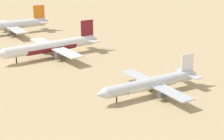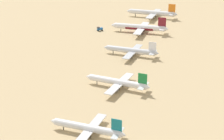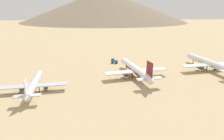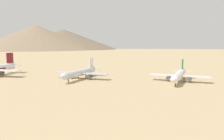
# 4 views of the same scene
# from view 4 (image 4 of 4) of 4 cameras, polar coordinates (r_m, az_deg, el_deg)

# --- Properties ---
(ground_plane) EXTENTS (1800.00, 1800.00, 0.00)m
(ground_plane) POSITION_cam_4_polar(r_m,az_deg,el_deg) (141.00, -9.15, -2.38)
(ground_plane) COLOR tan
(parked_jet_2) EXTENTS (43.33, 35.09, 12.52)m
(parked_jet_2) POSITION_cam_4_polar(r_m,az_deg,el_deg) (140.98, -8.08, -0.65)
(parked_jet_2) COLOR silver
(parked_jet_2) RESTS_ON ground
(parked_jet_3) EXTENTS (42.23, 34.30, 12.18)m
(parked_jet_3) POSITION_cam_4_polar(r_m,az_deg,el_deg) (134.93, 16.72, -1.22)
(parked_jet_3) COLOR white
(parked_jet_3) RESTS_ON ground
(desert_hill_1) EXTENTS (301.50, 301.50, 68.40)m
(desert_hill_1) POSITION_cam_4_polar(r_m,az_deg,el_deg) (1157.32, -23.73, 6.69)
(desert_hill_1) COLOR #8C775B
(desert_hill_1) RESTS_ON ground
(desert_hill_3) EXTENTS (455.42, 455.42, 84.12)m
(desert_hill_3) POSITION_cam_4_polar(r_m,az_deg,el_deg) (982.80, -12.25, 7.67)
(desert_hill_3) COLOR #70604C
(desert_hill_3) RESTS_ON ground
(desert_hill_4) EXTENTS (446.52, 446.52, 94.42)m
(desert_hill_4) POSITION_cam_4_polar(r_m,az_deg,el_deg) (907.97, -18.71, 7.89)
(desert_hill_4) COLOR #847056
(desert_hill_4) RESTS_ON ground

